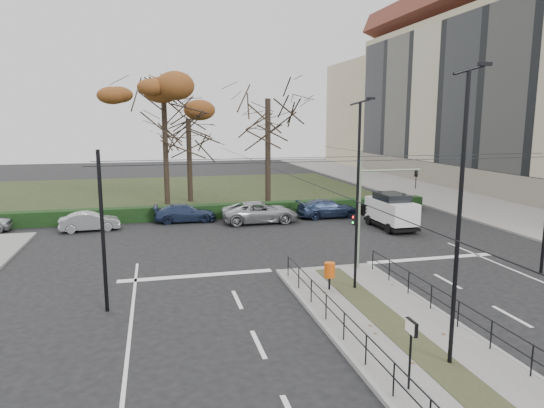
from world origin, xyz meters
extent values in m
plane|color=black|center=(0.00, 0.00, 0.00)|extent=(140.00, 140.00, 0.00)
cube|color=slate|center=(0.00, -2.50, 0.07)|extent=(4.40, 15.00, 0.14)
cube|color=slate|center=(18.00, 22.00, 0.07)|extent=(8.00, 90.00, 0.14)
cube|color=black|center=(-6.00, 32.00, 0.05)|extent=(38.00, 26.00, 0.10)
cube|color=black|center=(-6.00, 18.60, 0.50)|extent=(38.00, 1.00, 1.00)
cube|color=#C5B58E|center=(28.00, 24.00, 9.00)|extent=(12.00, 52.00, 18.00)
cube|color=black|center=(21.95, 24.00, 9.90)|extent=(0.10, 50.96, 14.76)
cylinder|color=black|center=(-2.05, 4.00, 0.59)|extent=(0.04, 0.04, 0.90)
cylinder|color=black|center=(2.05, 4.00, 0.59)|extent=(0.04, 0.04, 0.90)
cylinder|color=black|center=(-2.05, -2.60, 1.04)|extent=(0.04, 13.20, 0.04)
cylinder|color=black|center=(2.05, -2.60, 1.04)|extent=(0.04, 13.20, 0.04)
cylinder|color=black|center=(-9.60, 2.00, 3.00)|extent=(0.14, 0.14, 6.00)
cylinder|color=black|center=(0.00, 1.00, 5.50)|extent=(20.00, 0.02, 0.02)
cylinder|color=black|center=(0.00, 3.00, 5.50)|extent=(20.00, 0.02, 0.02)
cylinder|color=black|center=(-3.50, -2.00, 5.30)|extent=(0.02, 34.00, 0.02)
cylinder|color=black|center=(3.50, -2.00, 5.30)|extent=(0.02, 34.00, 0.02)
cylinder|color=gray|center=(1.50, 4.50, 2.62)|extent=(0.15, 0.15, 4.96)
cylinder|color=gray|center=(3.03, 4.50, 4.72)|extent=(3.05, 0.10, 0.10)
imported|color=black|center=(4.36, 4.50, 4.24)|extent=(0.18, 0.20, 0.86)
imported|color=black|center=(1.71, 4.50, 3.00)|extent=(0.82, 1.94, 0.76)
cube|color=black|center=(1.33, 4.50, 2.43)|extent=(0.21, 0.15, 0.48)
sphere|color=#FF0C0C|center=(1.23, 4.50, 2.57)|extent=(0.10, 0.10, 0.10)
sphere|color=#0CE533|center=(1.23, 4.50, 2.31)|extent=(0.10, 0.10, 0.10)
cylinder|color=black|center=(-0.87, 1.90, 0.42)|extent=(0.09, 0.09, 0.55)
cylinder|color=#C44A0B|center=(-0.87, 1.90, 0.97)|extent=(0.44, 0.44, 0.61)
cylinder|color=black|center=(-1.50, -5.69, 1.03)|extent=(0.06, 0.06, 1.78)
cube|color=black|center=(-1.50, -5.69, 1.83)|extent=(0.09, 0.49, 0.37)
cube|color=beige|center=(-1.55, -5.69, 1.83)|extent=(0.02, 0.43, 0.31)
cylinder|color=black|center=(0.34, -4.72, 4.22)|extent=(0.12, 0.12, 8.16)
cube|color=black|center=(0.80, -4.72, 8.46)|extent=(0.36, 0.14, 0.10)
cylinder|color=black|center=(0.22, 1.81, 3.93)|extent=(0.11, 0.11, 7.57)
cube|color=black|center=(0.64, 1.81, 7.86)|extent=(0.33, 0.13, 0.09)
imported|color=#9A9DA1|center=(-11.87, 16.31, 0.61)|extent=(3.81, 1.64, 1.22)
imported|color=#212E4D|center=(-5.73, 17.71, 0.62)|extent=(4.31, 1.83, 1.24)
imported|color=#9A9DA1|center=(-0.66, 16.22, 0.73)|extent=(5.27, 2.46, 1.46)
cube|color=silver|center=(7.29, 12.39, 1.19)|extent=(1.87, 4.27, 1.37)
cube|color=black|center=(7.29, 12.39, 2.01)|extent=(1.69, 2.36, 0.64)
cube|color=black|center=(7.29, 12.39, 0.30)|extent=(1.90, 4.36, 0.18)
cylinder|color=black|center=(8.21, 11.01, 0.33)|extent=(0.23, 0.66, 0.66)
cylinder|color=black|center=(6.43, 10.97, 0.33)|extent=(0.23, 0.66, 0.66)
cylinder|color=black|center=(8.16, 13.80, 0.33)|extent=(0.23, 0.66, 0.66)
cylinder|color=black|center=(6.37, 13.77, 0.33)|extent=(0.23, 0.66, 0.66)
cylinder|color=black|center=(-6.74, 24.99, 4.43)|extent=(0.44, 0.44, 8.66)
ellipsoid|color=brown|center=(-6.74, 24.99, 8.76)|extent=(8.77, 8.77, 5.44)
cylinder|color=black|center=(-4.75, 26.02, 3.63)|extent=(0.44, 0.44, 7.06)
cylinder|color=black|center=(1.00, 20.97, 4.39)|extent=(0.44, 0.44, 8.59)
imported|color=#212E4D|center=(4.53, 16.86, 0.66)|extent=(4.63, 2.10, 1.32)
camera|label=1|loc=(-7.67, -16.08, 7.00)|focal=32.00mm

